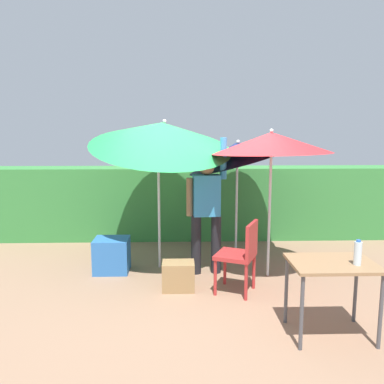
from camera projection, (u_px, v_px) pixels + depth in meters
ground_plane at (193, 273)px, 5.56m from camera, size 24.00×24.00×0.00m
hedge_row at (189, 202)px, 7.35m from camera, size 8.00×0.70×1.31m
umbrella_rainbow at (161, 135)px, 5.51m from camera, size 2.06×2.03×2.41m
umbrella_orange at (238, 152)px, 5.98m from camera, size 1.61×1.60×2.01m
umbrella_yellow at (271, 143)px, 5.18m from camera, size 1.58×1.58×2.00m
person_vendor at (206, 207)px, 5.42m from camera, size 0.56×0.25×1.88m
chair_plastic at (241, 252)px, 4.80m from camera, size 0.58×0.58×0.89m
cooler_box at (112, 255)px, 5.58m from camera, size 0.48×0.43×0.48m
crate_cardboard at (178, 276)px, 4.94m from camera, size 0.40×0.28×0.36m
folding_table at (332, 271)px, 3.77m from camera, size 0.80×0.60×0.74m
bottle_water at (358, 253)px, 3.66m from camera, size 0.07×0.07×0.24m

